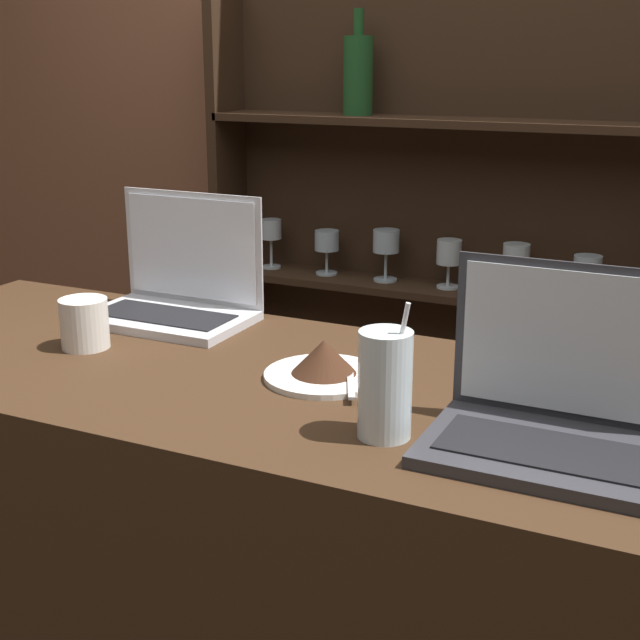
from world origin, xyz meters
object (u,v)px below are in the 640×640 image
cake_plate (324,364)px  coffee_cup (84,323)px  laptop_near (177,290)px  water_glass (385,384)px  laptop_far (557,410)px

cake_plate → coffee_cup: bearing=-175.0°
laptop_near → water_glass: bearing=-31.5°
water_glass → coffee_cup: size_ratio=2.17×
laptop_far → cake_plate: (-0.41, 0.11, -0.03)m
laptop_far → water_glass: (-0.23, -0.06, 0.02)m
laptop_near → coffee_cup: laptop_near is taller
laptop_near → water_glass: 0.71m
laptop_far → coffee_cup: laptop_far is taller
laptop_near → laptop_far: 0.89m
cake_plate → water_glass: water_glass is taller
laptop_far → coffee_cup: (-0.88, 0.07, -0.01)m
laptop_far → cake_plate: 0.42m
laptop_near → laptop_far: size_ratio=0.98×
laptop_near → water_glass: (0.60, -0.37, 0.02)m
laptop_far → coffee_cup: size_ratio=3.62×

